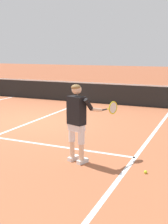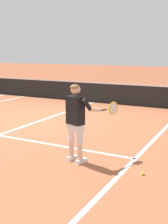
% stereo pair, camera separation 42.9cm
% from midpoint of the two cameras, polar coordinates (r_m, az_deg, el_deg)
% --- Properties ---
extents(ground_plane, '(80.00, 80.00, 0.00)m').
position_cam_midpoint_polar(ground_plane, '(10.47, -6.94, -1.57)').
color(ground_plane, '#9E5133').
extents(court_inner_surface, '(10.98, 10.56, 0.00)m').
position_cam_midpoint_polar(court_inner_surface, '(9.79, -9.80, -2.58)').
color(court_inner_surface, '#B2603D').
rests_on(court_inner_surface, ground).
extents(line_centre_service, '(0.10, 6.40, 0.01)m').
position_cam_midpoint_polar(line_centre_service, '(11.30, -4.04, -0.51)').
color(line_centre_service, white).
rests_on(line_centre_service, ground).
extents(line_singles_right, '(0.10, 10.16, 0.01)m').
position_cam_midpoint_polar(line_singles_right, '(8.06, 14.32, -5.86)').
color(line_singles_right, white).
rests_on(line_singles_right, ground).
extents(tennis_net, '(11.96, 0.08, 1.07)m').
position_cam_midpoint_polar(tennis_net, '(14.00, 2.81, 3.92)').
color(tennis_net, '#333338').
rests_on(tennis_net, ground).
extents(tennis_player, '(0.92, 1.01, 1.71)m').
position_cam_midpoint_polar(tennis_player, '(6.26, 0.50, -1.19)').
color(tennis_player, white).
rests_on(tennis_player, ground).
extents(tennis_ball_near_feet, '(0.07, 0.07, 0.07)m').
position_cam_midpoint_polar(tennis_ball_near_feet, '(6.03, 13.42, -11.59)').
color(tennis_ball_near_feet, '#CCE02D').
rests_on(tennis_ball_near_feet, ground).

